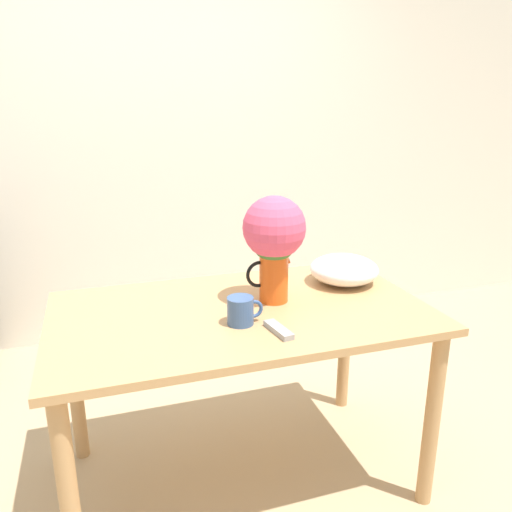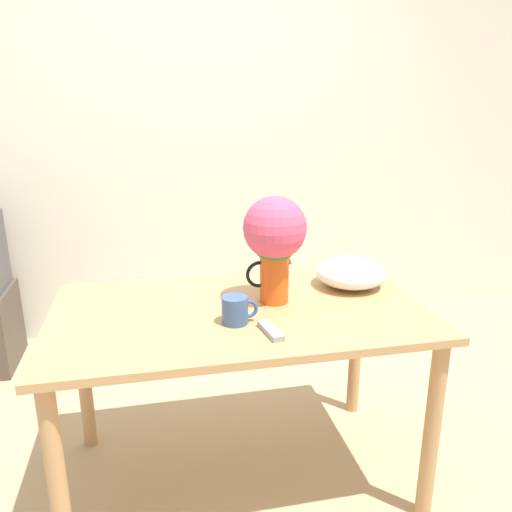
% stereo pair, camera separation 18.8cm
% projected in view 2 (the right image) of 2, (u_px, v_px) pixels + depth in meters
% --- Properties ---
extents(ground_plane, '(12.00, 12.00, 0.00)m').
position_uv_depth(ground_plane, '(228.00, 483.00, 2.09)').
color(ground_plane, tan).
extents(wall_back, '(8.00, 0.05, 2.60)m').
position_uv_depth(wall_back, '(185.00, 140.00, 3.24)').
color(wall_back, silver).
rests_on(wall_back, ground_plane).
extents(table, '(1.42, 0.83, 0.77)m').
position_uv_depth(table, '(240.00, 333.00, 1.95)').
color(table, tan).
rests_on(table, ground_plane).
extents(flower_vase, '(0.24, 0.24, 0.42)m').
position_uv_depth(flower_vase, '(275.00, 237.00, 1.91)').
color(flower_vase, '#E05619').
rests_on(flower_vase, table).
extents(coffee_mug, '(0.13, 0.09, 0.10)m').
position_uv_depth(coffee_mug, '(236.00, 310.00, 1.77)').
color(coffee_mug, '#385689').
rests_on(coffee_mug, table).
extents(white_bowl, '(0.30, 0.30, 0.12)m').
position_uv_depth(white_bowl, '(351.00, 272.00, 2.14)').
color(white_bowl, white).
rests_on(white_bowl, table).
extents(remote_control, '(0.06, 0.15, 0.02)m').
position_uv_depth(remote_control, '(271.00, 331.00, 1.70)').
color(remote_control, '#999999').
rests_on(remote_control, table).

